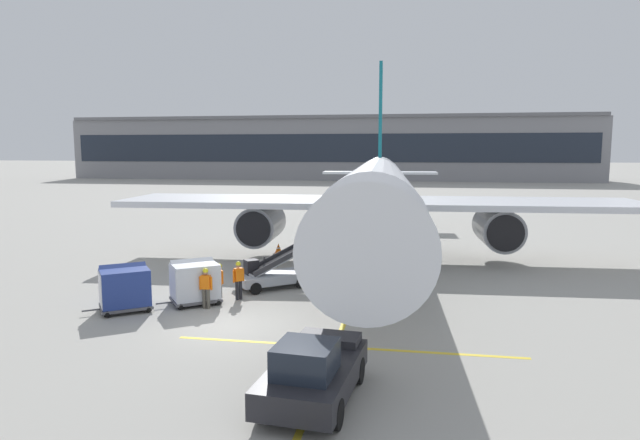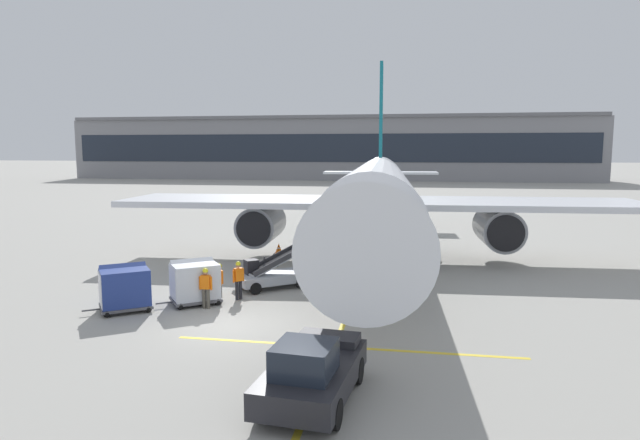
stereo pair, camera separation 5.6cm
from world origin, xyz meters
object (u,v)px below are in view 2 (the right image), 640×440
at_px(belt_loader, 277,270).
at_px(pushback_tug, 312,371).
at_px(baggage_cart_second, 125,287).
at_px(safety_cone_wingtip, 274,261).
at_px(parked_airplane, 377,195).
at_px(baggage_cart_lead, 195,281).
at_px(ground_crew_by_carts, 206,286).
at_px(ground_crew_by_loader, 238,278).
at_px(ground_crew_marshaller, 220,280).
at_px(safety_cone_engine_keepout, 279,249).

height_order(belt_loader, pushback_tug, belt_loader).
height_order(baggage_cart_second, safety_cone_wingtip, baggage_cart_second).
xyz_separation_m(pushback_tug, safety_cone_wingtip, (-5.39, 16.59, -0.51)).
distance_m(parked_airplane, belt_loader, 9.51).
relative_size(belt_loader, baggage_cart_lead, 1.86).
bearing_deg(pushback_tug, safety_cone_wingtip, 108.00).
height_order(baggage_cart_lead, safety_cone_wingtip, baggage_cart_lead).
bearing_deg(ground_crew_by_carts, ground_crew_by_loader, 60.18).
relative_size(parked_airplane, baggage_cart_lead, 15.44).
height_order(baggage_cart_second, ground_crew_by_carts, baggage_cart_second).
bearing_deg(baggage_cart_second, pushback_tug, -36.61).
bearing_deg(ground_crew_by_carts, ground_crew_marshaller, 76.80).
xyz_separation_m(baggage_cart_second, safety_cone_engine_keepout, (3.26, 13.31, -0.66)).
distance_m(baggage_cart_lead, pushback_tug, 10.79).
bearing_deg(belt_loader, baggage_cart_second, -136.94).
xyz_separation_m(ground_crew_marshaller, safety_cone_engine_keepout, (-0.21, 11.46, -0.66)).
height_order(ground_crew_by_carts, safety_cone_wingtip, ground_crew_by_carts).
bearing_deg(baggage_cart_second, ground_crew_by_loader, 30.44).
distance_m(safety_cone_engine_keepout, safety_cone_wingtip, 3.65).
distance_m(baggage_cart_second, ground_crew_by_carts, 3.34).
height_order(ground_crew_by_loader, safety_cone_wingtip, ground_crew_by_loader).
distance_m(baggage_cart_lead, ground_crew_by_loader, 1.92).
xyz_separation_m(baggage_cart_lead, safety_cone_wingtip, (1.41, 8.20, -0.68)).
bearing_deg(ground_crew_by_carts, baggage_cart_second, -165.40).
height_order(baggage_cart_lead, ground_crew_by_carts, baggage_cart_lead).
bearing_deg(baggage_cart_second, ground_crew_by_carts, 14.60).
bearing_deg(baggage_cart_lead, ground_crew_by_carts, -40.83).
relative_size(pushback_tug, ground_crew_by_loader, 2.63).
bearing_deg(ground_crew_by_loader, baggage_cart_second, -149.56).
distance_m(pushback_tug, ground_crew_marshaller, 10.48).
distance_m(parked_airplane, baggage_cart_second, 16.29).
bearing_deg(pushback_tug, belt_loader, 108.56).
xyz_separation_m(belt_loader, safety_cone_wingtip, (-1.42, 4.77, -0.53)).
height_order(safety_cone_engine_keepout, safety_cone_wingtip, safety_cone_engine_keepout).
bearing_deg(parked_airplane, baggage_cart_second, -126.79).
relative_size(belt_loader, safety_cone_engine_keepout, 7.17).
height_order(baggage_cart_second, ground_crew_marshaller, baggage_cart_second).
relative_size(belt_loader, ground_crew_by_carts, 2.85).
bearing_deg(safety_cone_wingtip, baggage_cart_second, -111.71).
xyz_separation_m(baggage_cart_second, ground_crew_by_carts, (3.23, 0.84, -0.00)).
bearing_deg(pushback_tug, baggage_cart_second, 143.39).
bearing_deg(belt_loader, baggage_cart_lead, -129.45).
height_order(parked_airplane, ground_crew_by_carts, parked_airplane).
distance_m(ground_crew_by_loader, safety_cone_wingtip, 7.31).
xyz_separation_m(baggage_cart_lead, ground_crew_marshaller, (1.01, 0.35, -0.00)).
bearing_deg(safety_cone_wingtip, ground_crew_by_carts, -94.10).
bearing_deg(ground_crew_by_loader, ground_crew_by_carts, -119.82).
height_order(parked_airplane, pushback_tug, parked_airplane).
xyz_separation_m(parked_airplane, pushback_tug, (-0.34, -19.71, -3.13)).
distance_m(baggage_cart_second, pushback_tug, 11.53).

